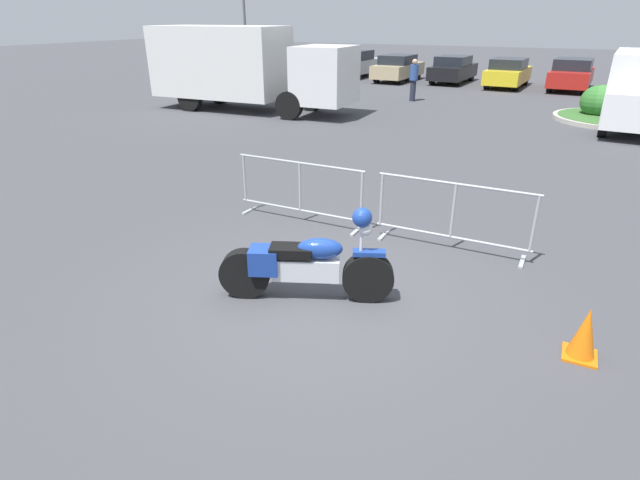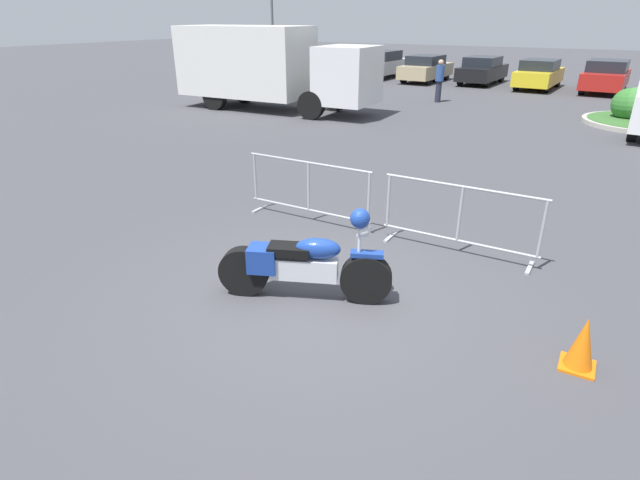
# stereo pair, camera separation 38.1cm
# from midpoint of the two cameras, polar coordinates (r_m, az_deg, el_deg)

# --- Properties ---
(ground_plane) EXTENTS (120.00, 120.00, 0.00)m
(ground_plane) POSITION_cam_midpoint_polar(r_m,az_deg,el_deg) (6.39, 1.17, -6.95)
(ground_plane) COLOR #424247
(motorcycle) EXTENTS (2.10, 1.00, 1.25)m
(motorcycle) POSITION_cam_midpoint_polar(r_m,az_deg,el_deg) (6.23, -0.08, -2.81)
(motorcycle) COLOR black
(motorcycle) RESTS_ON ground
(crowd_barrier_near) EXTENTS (2.39, 0.47, 1.07)m
(crowd_barrier_near) POSITION_cam_midpoint_polar(r_m,az_deg,el_deg) (8.64, -0.05, 5.67)
(crowd_barrier_near) COLOR #9EA0A5
(crowd_barrier_near) RESTS_ON ground
(crowd_barrier_far) EXTENTS (2.39, 0.47, 1.07)m
(crowd_barrier_far) POSITION_cam_midpoint_polar(r_m,az_deg,el_deg) (7.75, 17.02, 2.35)
(crowd_barrier_far) COLOR #9EA0A5
(crowd_barrier_far) RESTS_ON ground
(box_truck) EXTENTS (7.77, 2.48, 2.98)m
(box_truck) POSITION_cam_midpoint_polar(r_m,az_deg,el_deg) (19.81, -5.68, 19.29)
(box_truck) COLOR silver
(box_truck) RESTS_ON ground
(parked_car_silver) EXTENTS (2.04, 4.49, 1.49)m
(parked_car_silver) POSITION_cam_midpoint_polar(r_m,az_deg,el_deg) (30.87, 7.44, 19.32)
(parked_car_silver) COLOR #B7BABF
(parked_car_silver) RESTS_ON ground
(parked_car_tan) EXTENTS (1.89, 4.15, 1.38)m
(parked_car_tan) POSITION_cam_midpoint_polar(r_m,az_deg,el_deg) (29.25, 12.39, 18.61)
(parked_car_tan) COLOR tan
(parked_car_tan) RESTS_ON ground
(parked_car_black) EXTENTS (1.89, 4.15, 1.38)m
(parked_car_black) POSITION_cam_midpoint_polar(r_m,az_deg,el_deg) (29.05, 18.44, 17.94)
(parked_car_black) COLOR black
(parked_car_black) RESTS_ON ground
(parked_car_yellow) EXTENTS (1.90, 4.16, 1.38)m
(parked_car_yellow) POSITION_cam_midpoint_polar(r_m,az_deg,el_deg) (27.95, 24.13, 16.92)
(parked_car_yellow) COLOR yellow
(parked_car_yellow) RESTS_ON ground
(parked_car_red) EXTENTS (2.00, 4.40, 1.46)m
(parked_car_red) POSITION_cam_midpoint_polar(r_m,az_deg,el_deg) (27.98, 30.22, 15.89)
(parked_car_red) COLOR #B21E19
(parked_car_red) RESTS_ON ground
(pedestrian) EXTENTS (0.40, 0.40, 1.69)m
(pedestrian) POSITION_cam_midpoint_polar(r_m,az_deg,el_deg) (22.19, 14.00, 17.40)
(pedestrian) COLOR #262838
(pedestrian) RESTS_ON ground
(traffic_cone) EXTENTS (0.34, 0.34, 0.59)m
(traffic_cone) POSITION_cam_midpoint_polar(r_m,az_deg,el_deg) (5.86, 29.51, -10.33)
(traffic_cone) COLOR orange
(traffic_cone) RESTS_ON ground
(street_lamp) EXTENTS (0.36, 0.70, 5.68)m
(street_lamp) POSITION_cam_midpoint_polar(r_m,az_deg,el_deg) (26.23, -5.08, 25.05)
(street_lamp) COLOR #595B60
(street_lamp) RESTS_ON ground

